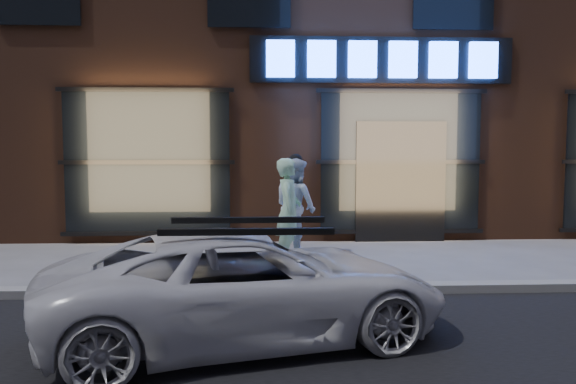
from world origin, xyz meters
name	(u,v)px	position (x,y,z in m)	size (l,w,h in m)	color
ground	(473,292)	(0.00, 0.00, 0.00)	(90.00, 90.00, 0.00)	slate
curb	(473,287)	(0.00, 0.00, 0.06)	(60.00, 0.25, 0.12)	gray
storefront_building	(365,24)	(0.00, 7.99, 5.15)	(30.20, 8.28, 10.30)	#54301E
man_bowtie	(289,210)	(-2.33, 2.05, 0.86)	(0.63, 0.41, 1.72)	#A8DCBE
man_cap	(296,207)	(-2.18, 2.66, 0.85)	(0.83, 0.65, 1.71)	white
white_suv	(248,285)	(-2.93, -1.68, 0.55)	(1.82, 3.95, 1.10)	silver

